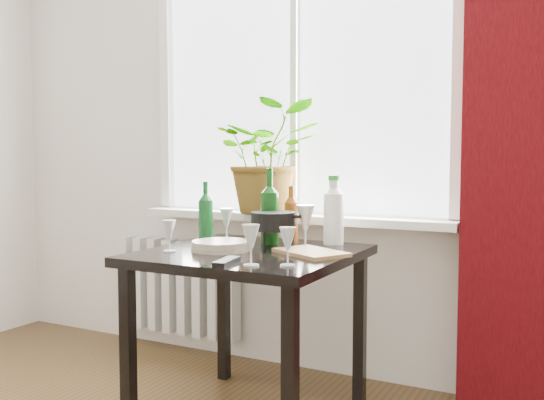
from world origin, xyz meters
The scene contains 19 objects.
window centered at (0.00, 2.22, 1.60)m, with size 1.72×0.08×1.62m.
windowsill centered at (0.00, 2.15, 0.82)m, with size 1.72×0.20×0.04m.
curtain centered at (1.12, 2.12, 1.30)m, with size 0.50×0.12×2.56m.
radiator centered at (-0.75, 2.18, 0.38)m, with size 0.80×0.10×0.55m.
table centered at (0.10, 1.55, 0.65)m, with size 0.85×0.85×0.74m.
potted_plant centered at (-0.11, 2.10, 1.14)m, with size 0.52×0.45×0.58m, color #2A7B20.
wine_bottle_left centered at (-0.22, 1.69, 0.88)m, with size 0.07×0.07×0.29m, color #0D4719, non-canonical shape.
wine_bottle_right centered at (0.08, 1.77, 0.92)m, with size 0.08×0.08×0.35m, color #0B3D0D, non-canonical shape.
bottle_amber centered at (0.12, 1.91, 0.87)m, with size 0.06×0.06×0.27m, color #76330D, non-canonical shape.
cleaning_bottle centered at (0.34, 1.89, 0.90)m, with size 0.09×0.09×0.33m, color white, non-canonical shape.
wineglass_front_right centered at (0.28, 1.23, 0.82)m, with size 0.07×0.07×0.16m, color silver, non-canonical shape.
wineglass_far_right centered at (0.40, 1.29, 0.81)m, with size 0.06×0.06×0.15m, color silver, non-canonical shape.
wineglass_back_center centered at (0.28, 1.73, 0.84)m, with size 0.08×0.08×0.20m, color silver, non-canonical shape.
wineglass_back_left centered at (-0.18, 1.81, 0.82)m, with size 0.07×0.07×0.15m, color silver, non-canonical shape.
wineglass_front_left centered at (-0.19, 1.36, 0.81)m, with size 0.06×0.06×0.14m, color white, non-canonical shape.
plate_stack centered at (-0.01, 1.49, 0.76)m, with size 0.25×0.25×0.04m, color #BFB39E.
fondue_pot centered at (0.13, 1.70, 0.82)m, with size 0.23×0.20×0.16m, color black, non-canonical shape.
tv_remote centered at (0.18, 1.23, 0.75)m, with size 0.05×0.17×0.02m, color black.
cutting_board centered at (0.37, 1.57, 0.75)m, with size 0.29×0.19×0.02m, color #9D7747.
Camera 1 is at (1.36, -0.68, 1.14)m, focal length 40.00 mm.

